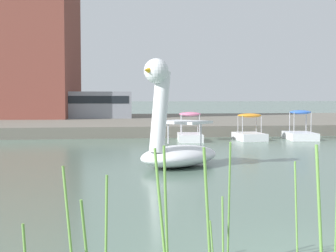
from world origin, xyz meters
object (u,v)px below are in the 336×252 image
at_px(swan_boat, 176,143).
at_px(parked_van, 99,104).
at_px(pedal_boat_blue, 300,132).
at_px(pedal_boat_orange, 249,132).
at_px(pedal_boat_pink, 190,132).

xyz_separation_m(swan_boat, parked_van, (-2.13, 21.43, 0.90)).
relative_size(swan_boat, pedal_boat_blue, 1.44).
distance_m(pedal_boat_orange, parked_van, 14.76).
distance_m(pedal_boat_pink, parked_van, 13.70).
bearing_deg(pedal_boat_pink, swan_boat, -103.94).
relative_size(pedal_boat_orange, parked_van, 0.42).
bearing_deg(pedal_boat_pink, parked_van, 108.03).
bearing_deg(parked_van, swan_boat, -84.33).
bearing_deg(pedal_boat_orange, parked_van, 119.49).
relative_size(swan_boat, parked_van, 0.72).
distance_m(swan_boat, pedal_boat_blue, 11.54).
relative_size(pedal_boat_orange, pedal_boat_blue, 0.83).
bearing_deg(parked_van, pedal_boat_pink, -71.97).
height_order(swan_boat, pedal_boat_orange, swan_boat).
relative_size(swan_boat, pedal_boat_pink, 1.54).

